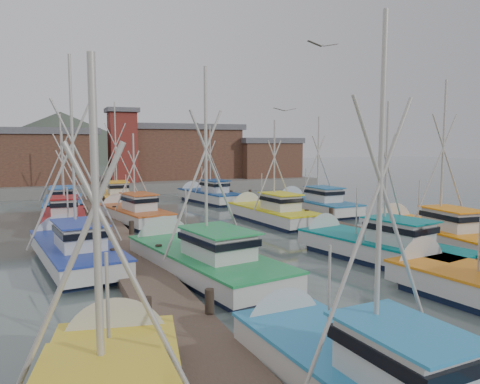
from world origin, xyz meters
name	(u,v)px	position (x,y,z in m)	size (l,w,h in m)	color
ground	(259,250)	(0.00, 0.00, 0.00)	(260.00, 260.00, 0.00)	#485753
dock_left	(117,242)	(-7.00, 4.04, 0.21)	(2.30, 46.00, 1.50)	#4D3A2F
dock_right	(326,225)	(7.00, 4.04, 0.21)	(2.30, 46.00, 1.50)	#4D3A2F
quay	(135,184)	(0.00, 37.00, 0.60)	(44.00, 16.00, 1.20)	slate
shed_left	(39,156)	(-11.00, 35.00, 4.34)	(12.72, 8.48, 6.20)	brown
shed_center	(180,151)	(6.00, 37.00, 4.69)	(14.84, 9.54, 6.90)	brown
shed_right	(265,157)	(17.00, 34.00, 3.84)	(8.48, 6.36, 5.20)	brown
lookout_tower	(123,145)	(-2.00, 33.00, 5.55)	(3.60, 3.60, 8.50)	maroon
distant_hills	(34,163)	(-12.76, 122.59, 0.00)	(175.00, 140.00, 42.00)	#475043
boat_0	(353,372)	(-4.47, -14.41, 0.68)	(3.63, 8.72, 9.12)	#101A38
boat_4	(198,258)	(-4.48, -3.07, 0.68)	(4.97, 10.83, 9.96)	#101A38
boat_5	(372,246)	(4.25, -4.13, 0.68)	(4.70, 9.81, 8.59)	#101A38
boat_6	(73,249)	(-9.50, 0.84, 0.69)	(4.30, 9.86, 10.62)	#101A38
boat_7	(430,232)	(9.77, -2.43, 0.69)	(4.09, 9.72, 10.09)	#101A38
boat_8	(131,213)	(-4.87, 11.51, 0.68)	(4.38, 9.17, 7.19)	#101A38
boat_9	(269,213)	(4.47, 7.82, 0.68)	(3.68, 9.53, 8.21)	#101A38
boat_10	(65,218)	(-9.43, 11.25, 0.68)	(3.04, 8.51, 7.22)	#101A38
boat_11	(312,204)	(9.95, 10.65, 0.68)	(3.61, 9.49, 8.73)	#101A38
boat_12	(116,197)	(-4.38, 22.42, 0.69)	(4.02, 8.74, 10.23)	#101A38
boat_13	(207,195)	(4.00, 20.42, 0.68)	(4.25, 9.26, 8.18)	#101A38
boat_14	(64,204)	(-9.21, 18.95, 0.68)	(3.74, 9.59, 8.95)	#101A38
gull_near	(323,45)	(0.46, -5.26, 9.94)	(1.55, 0.63, 0.24)	gray
gull_far	(285,110)	(3.22, 3.19, 7.82)	(1.54, 0.61, 0.24)	gray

